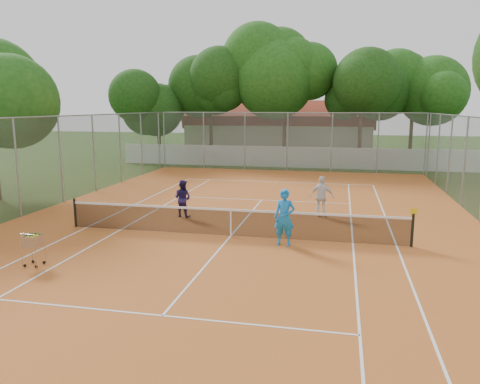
% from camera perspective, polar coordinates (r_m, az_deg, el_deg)
% --- Properties ---
extents(ground, '(120.00, 120.00, 0.00)m').
position_cam_1_polar(ground, '(16.26, -1.12, -5.45)').
color(ground, '#1E3A0F').
rests_on(ground, ground).
extents(court_pad, '(18.00, 34.00, 0.02)m').
position_cam_1_polar(court_pad, '(16.26, -1.12, -5.42)').
color(court_pad, '#BB6024').
rests_on(court_pad, ground).
extents(court_lines, '(10.98, 23.78, 0.01)m').
position_cam_1_polar(court_lines, '(16.25, -1.12, -5.37)').
color(court_lines, white).
rests_on(court_lines, court_pad).
extents(tennis_net, '(11.88, 0.10, 0.98)m').
position_cam_1_polar(tennis_net, '(16.13, -1.13, -3.71)').
color(tennis_net, black).
rests_on(tennis_net, court_pad).
extents(perimeter_fence, '(18.00, 34.00, 4.00)m').
position_cam_1_polar(perimeter_fence, '(15.83, -1.15, 1.53)').
color(perimeter_fence, slate).
rests_on(perimeter_fence, ground).
extents(boundary_wall, '(26.00, 0.30, 1.50)m').
position_cam_1_polar(boundary_wall, '(34.60, 6.14, 4.26)').
color(boundary_wall, white).
rests_on(boundary_wall, ground).
extents(clubhouse, '(16.40, 9.00, 4.40)m').
position_cam_1_polar(clubhouse, '(44.63, 4.99, 7.53)').
color(clubhouse, beige).
rests_on(clubhouse, ground).
extents(tropical_trees, '(29.00, 19.00, 10.00)m').
position_cam_1_polar(tropical_trees, '(37.39, 6.77, 11.23)').
color(tropical_trees, '#11340D').
rests_on(tropical_trees, ground).
extents(player_near, '(0.71, 0.50, 1.83)m').
position_cam_1_polar(player_near, '(15.07, 5.44, -3.10)').
color(player_near, '#187CD1').
rests_on(player_near, court_pad).
extents(player_far_left, '(0.84, 0.72, 1.51)m').
position_cam_1_polar(player_far_left, '(19.03, -7.01, -0.78)').
color(player_far_left, '#21194D').
rests_on(player_far_left, court_pad).
extents(player_far_right, '(1.02, 0.54, 1.66)m').
position_cam_1_polar(player_far_right, '(19.17, 9.93, -0.54)').
color(player_far_right, silver).
rests_on(player_far_right, court_pad).
extents(ball_hopper, '(0.59, 0.59, 0.98)m').
position_cam_1_polar(ball_hopper, '(14.40, -23.89, -6.37)').
color(ball_hopper, '#ACABB2').
rests_on(ball_hopper, court_pad).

